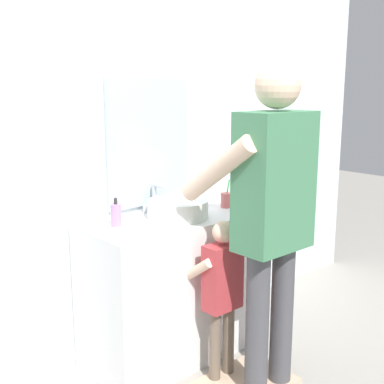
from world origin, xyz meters
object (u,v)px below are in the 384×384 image
(soap_bottle, at_px, (116,215))
(adult_parent, at_px, (271,202))
(toothbrush_cup, at_px, (226,200))
(child_toddler, at_px, (221,286))

(soap_bottle, bearing_deg, adult_parent, -54.55)
(toothbrush_cup, height_order, adult_parent, adult_parent)
(soap_bottle, distance_m, child_toddler, 0.72)
(soap_bottle, relative_size, adult_parent, 0.09)
(soap_bottle, height_order, adult_parent, adult_parent)
(adult_parent, bearing_deg, soap_bottle, 125.45)
(child_toddler, bearing_deg, soap_bottle, 129.29)
(child_toddler, xyz_separation_m, adult_parent, (0.12, -0.24, 0.51))
(soap_bottle, xyz_separation_m, adult_parent, (0.50, -0.71, 0.12))
(toothbrush_cup, distance_m, child_toddler, 0.67)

